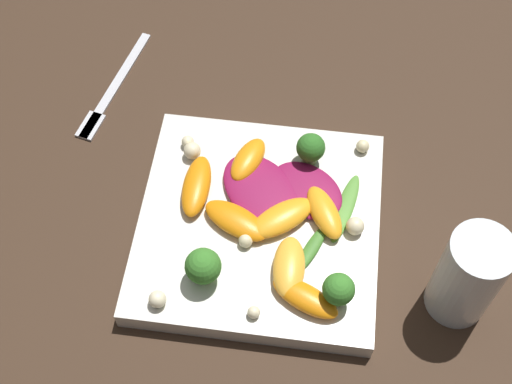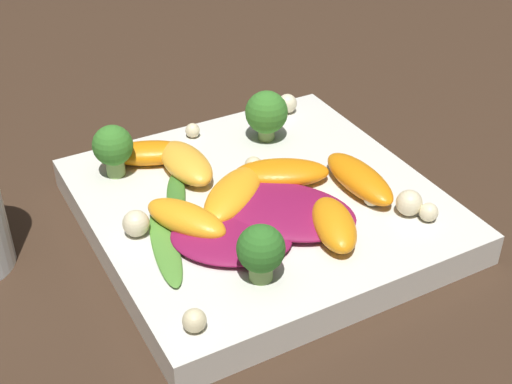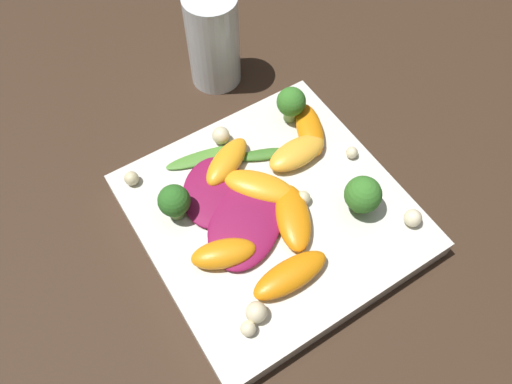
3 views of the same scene
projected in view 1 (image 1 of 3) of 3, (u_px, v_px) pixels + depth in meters
The scene contains 26 objects.
ground_plane at pixel (259, 231), 0.76m from camera, with size 2.40×2.40×0.00m, color #382619.
plate at pixel (259, 226), 0.75m from camera, with size 0.25×0.25×0.02m.
drinking_glass at pixel (468, 276), 0.67m from camera, with size 0.06×0.06×0.11m.
fork at pixel (109, 95), 0.85m from camera, with size 0.17×0.05×0.01m.
radicchio_leaf_0 at pixel (306, 190), 0.75m from camera, with size 0.10×0.10×0.01m.
radicchio_leaf_1 at pixel (261, 192), 0.75m from camera, with size 0.13×0.12×0.01m.
orange_segment_0 at pixel (282, 214), 0.73m from camera, with size 0.07×0.08×0.02m.
orange_segment_1 at pixel (248, 160), 0.76m from camera, with size 0.07×0.05×0.02m.
orange_segment_2 at pixel (196, 186), 0.75m from camera, with size 0.08×0.03×0.02m.
orange_segment_3 at pixel (236, 220), 0.72m from camera, with size 0.06×0.08×0.02m.
orange_segment_4 at pixel (305, 298), 0.68m from camera, with size 0.05×0.08×0.02m.
orange_segment_5 at pixel (289, 267), 0.70m from camera, with size 0.07×0.03×0.02m.
orange_segment_6 at pixel (324, 212), 0.73m from camera, with size 0.07×0.05×0.02m.
broccoli_floret_0 at pixel (203, 267), 0.68m from camera, with size 0.04×0.04×0.04m.
broccoli_floret_1 at pixel (338, 290), 0.67m from camera, with size 0.03×0.03×0.04m.
broccoli_floret_2 at pixel (311, 149), 0.76m from camera, with size 0.03×0.03×0.04m.
arugula_sprig_0 at pixel (345, 208), 0.74m from camera, with size 0.09×0.04×0.00m.
arugula_sprig_1 at pixel (312, 249), 0.71m from camera, with size 0.06×0.04×0.01m.
macadamia_nut_0 at pixel (246, 241), 0.71m from camera, with size 0.01×0.01×0.01m.
macadamia_nut_1 at pixel (363, 146), 0.78m from camera, with size 0.01×0.01×0.01m.
macadamia_nut_2 at pixel (355, 223), 0.72m from camera, with size 0.02×0.02×0.02m.
macadamia_nut_3 at pixel (204, 170), 0.76m from camera, with size 0.01×0.01×0.01m.
macadamia_nut_4 at pixel (188, 142), 0.78m from camera, with size 0.01×0.01×0.01m.
macadamia_nut_5 at pixel (192, 151), 0.77m from camera, with size 0.02×0.02×0.02m.
macadamia_nut_6 at pixel (157, 299), 0.68m from camera, with size 0.02×0.02×0.02m.
macadamia_nut_7 at pixel (254, 312), 0.67m from camera, with size 0.01×0.01×0.01m.
Camera 1 is at (-0.36, -0.04, 0.66)m, focal length 50.00 mm.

